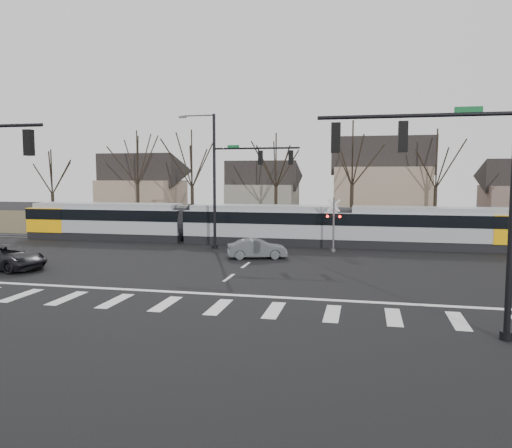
% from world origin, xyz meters
% --- Properties ---
extents(ground, '(140.00, 140.00, 0.00)m').
position_xyz_m(ground, '(0.00, 0.00, 0.00)').
color(ground, black).
extents(grass_verge, '(140.00, 28.00, 0.01)m').
position_xyz_m(grass_verge, '(0.00, 32.00, 0.01)').
color(grass_verge, '#38331E').
rests_on(grass_verge, ground).
extents(crosswalk, '(27.00, 2.60, 0.01)m').
position_xyz_m(crosswalk, '(0.00, -4.00, 0.01)').
color(crosswalk, silver).
rests_on(crosswalk, ground).
extents(stop_line, '(28.00, 0.35, 0.01)m').
position_xyz_m(stop_line, '(0.00, -1.80, 0.01)').
color(stop_line, silver).
rests_on(stop_line, ground).
extents(lane_dashes, '(0.18, 30.00, 0.01)m').
position_xyz_m(lane_dashes, '(0.00, 16.00, 0.01)').
color(lane_dashes, silver).
rests_on(lane_dashes, ground).
extents(rail_pair, '(90.00, 1.52, 0.06)m').
position_xyz_m(rail_pair, '(0.00, 15.80, 0.03)').
color(rail_pair, '#59595E').
rests_on(rail_pair, ground).
extents(tram, '(41.75, 3.10, 3.17)m').
position_xyz_m(tram, '(-1.00, 16.00, 1.72)').
color(tram, gray).
rests_on(tram, ground).
extents(sedan, '(3.67, 4.80, 1.32)m').
position_xyz_m(sedan, '(0.14, 8.67, 0.66)').
color(sedan, '#4B5052').
rests_on(sedan, ground).
extents(suv, '(4.25, 6.02, 1.43)m').
position_xyz_m(suv, '(-13.71, 1.61, 0.72)').
color(suv, black).
rests_on(suv, ground).
extents(signal_pole_near_right, '(6.72, 0.44, 8.00)m').
position_xyz_m(signal_pole_near_right, '(10.11, -6.00, 5.17)').
color(signal_pole_near_right, black).
rests_on(signal_pole_near_right, ground).
extents(signal_pole_far, '(9.28, 0.44, 10.20)m').
position_xyz_m(signal_pole_far, '(-2.41, 12.50, 5.70)').
color(signal_pole_far, black).
rests_on(signal_pole_far, ground).
extents(rail_crossing_signal, '(1.08, 0.36, 4.00)m').
position_xyz_m(rail_crossing_signal, '(5.00, 12.79, 1.89)').
color(rail_crossing_signal, '#59595B').
rests_on(rail_crossing_signal, ground).
extents(tree_row, '(59.20, 7.20, 10.00)m').
position_xyz_m(tree_row, '(2.00, 26.00, 5.00)').
color(tree_row, black).
rests_on(tree_row, ground).
extents(house_a, '(9.72, 8.64, 8.60)m').
position_xyz_m(house_a, '(-20.00, 34.00, 4.46)').
color(house_a, gray).
rests_on(house_a, ground).
extents(house_b, '(8.64, 7.56, 7.65)m').
position_xyz_m(house_b, '(-5.00, 36.00, 3.97)').
color(house_b, slate).
rests_on(house_b, ground).
extents(house_c, '(10.80, 8.64, 10.10)m').
position_xyz_m(house_c, '(9.00, 33.00, 5.23)').
color(house_c, gray).
rests_on(house_c, ground).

